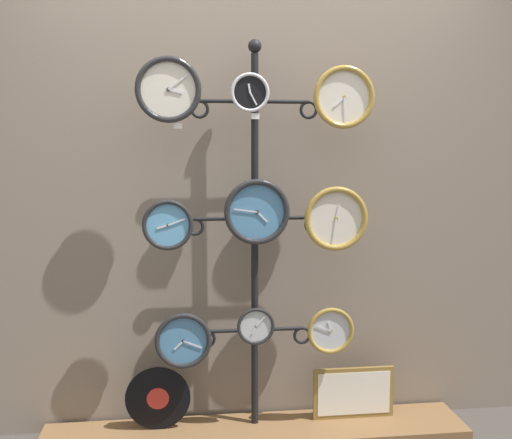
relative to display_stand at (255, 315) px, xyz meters
The scene contains 16 objects.
shop_wall 0.77m from the display_stand, 90.00° to the left, with size 4.40×0.04×2.80m.
low_shelf 0.62m from the display_stand, 90.00° to the right, with size 2.20×0.36×0.06m.
display_stand is the anchor object (origin of this frame).
clock_top_left 1.21m from the display_stand, 166.34° to the right, with size 0.31×0.04×0.31m.
clock_top_center 1.13m from the display_stand, 111.11° to the right, with size 0.19×0.04×0.19m.
clock_top_right 1.19m from the display_stand, 11.81° to the right, with size 0.31×0.04×0.31m.
clock_middle_left 0.66m from the display_stand, 166.54° to the right, with size 0.25×0.04×0.25m.
clock_middle_center 0.55m from the display_stand, 89.40° to the right, with size 0.33×0.04×0.33m.
clock_middle_right 0.65m from the display_stand, 12.31° to the right, with size 0.33×0.04×0.33m.
clock_bottom_left 0.39m from the display_stand, 166.60° to the right, with size 0.28×0.04×0.28m.
clock_bottom_center 0.09m from the display_stand, 93.72° to the right, with size 0.19×0.04×0.19m.
clock_bottom_right 0.40m from the display_stand, 12.88° to the right, with size 0.24×0.04×0.24m.
vinyl_record 0.66m from the display_stand, behind, with size 0.33×0.01×0.33m.
picture_frame 0.70m from the display_stand, ahead, with size 0.44×0.02×0.28m.
price_tag_upper 1.04m from the display_stand, 164.82° to the right, with size 0.04×0.00×0.03m.
price_tag_mid 1.02m from the display_stand, 95.27° to the right, with size 0.04×0.00×0.03m.
Camera 1 is at (-0.37, -2.58, 1.51)m, focal length 42.00 mm.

